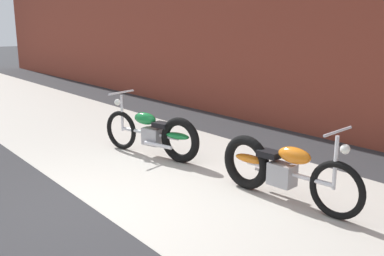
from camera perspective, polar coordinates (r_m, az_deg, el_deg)
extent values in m
plane|color=#2D2D30|center=(5.36, -12.00, -10.64)|extent=(80.00, 80.00, 0.00)
cube|color=#B2ADA3|center=(6.27, 2.44, -6.69)|extent=(36.00, 3.50, 0.01)
torus|color=black|center=(7.77, -9.19, -0.28)|extent=(0.68, 0.25, 0.68)
torus|color=black|center=(6.92, -1.56, -1.58)|extent=(0.74, 0.31, 0.73)
cylinder|color=silver|center=(7.32, -5.60, -0.68)|extent=(1.21, 0.37, 0.06)
cube|color=#99999E|center=(7.28, -5.12, -1.08)|extent=(0.37, 0.30, 0.28)
ellipsoid|color=#197A38|center=(7.32, -6.11, 1.23)|extent=(0.47, 0.30, 0.20)
ellipsoid|color=#197A38|center=(6.94, -1.89, -1.04)|extent=(0.47, 0.29, 0.10)
cube|color=black|center=(7.10, -3.94, 0.40)|extent=(0.32, 0.27, 0.08)
cylinder|color=silver|center=(7.67, -9.06, 1.93)|extent=(0.05, 0.05, 0.62)
cylinder|color=silver|center=(7.61, -9.16, 4.59)|extent=(0.18, 0.57, 0.03)
sphere|color=white|center=(7.71, -9.64, 3.33)|extent=(0.11, 0.11, 0.11)
cylinder|color=silver|center=(7.04, -4.43, -2.24)|extent=(0.55, 0.20, 0.06)
torus|color=black|center=(5.22, 18.26, -7.66)|extent=(0.68, 0.14, 0.68)
torus|color=black|center=(5.88, 7.04, -4.43)|extent=(0.74, 0.19, 0.73)
cylinder|color=silver|center=(5.51, 12.31, -5.71)|extent=(1.24, 0.16, 0.06)
cube|color=#99999E|center=(5.57, 11.60, -5.91)|extent=(0.34, 0.25, 0.28)
ellipsoid|color=orange|center=(5.40, 13.14, -3.48)|extent=(0.45, 0.23, 0.20)
ellipsoid|color=orange|center=(5.83, 7.44, -3.97)|extent=(0.45, 0.22, 0.10)
cube|color=black|center=(5.61, 10.03, -3.33)|extent=(0.30, 0.22, 0.08)
cylinder|color=silver|center=(5.14, 18.12, -4.32)|extent=(0.05, 0.05, 0.62)
cylinder|color=silver|center=(5.04, 18.41, -0.42)|extent=(0.08, 0.58, 0.03)
sphere|color=white|center=(5.04, 19.26, -2.60)|extent=(0.11, 0.11, 0.11)
cylinder|color=silver|center=(5.84, 10.47, -5.77)|extent=(0.55, 0.11, 0.06)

